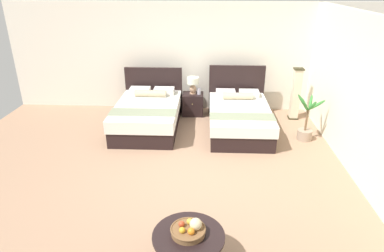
% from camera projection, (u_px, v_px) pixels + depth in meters
% --- Properties ---
extents(ground_plane, '(9.33, 10.24, 0.02)m').
position_uv_depth(ground_plane, '(188.00, 173.00, 5.94)').
color(ground_plane, '#9F7A5F').
extents(wall_back, '(9.33, 0.12, 2.64)m').
position_uv_depth(wall_back, '(196.00, 57.00, 8.44)').
color(wall_back, white).
rests_on(wall_back, ground).
extents(wall_side_right, '(0.12, 5.84, 2.64)m').
position_uv_depth(wall_side_right, '(361.00, 97.00, 5.63)').
color(wall_side_right, white).
rests_on(wall_side_right, ground).
extents(bed_near_window, '(1.40, 2.13, 1.15)m').
position_uv_depth(bed_near_window, '(148.00, 114.00, 7.60)').
color(bed_near_window, black).
rests_on(bed_near_window, ground).
extents(bed_near_corner, '(1.35, 2.21, 1.21)m').
position_uv_depth(bed_near_corner, '(239.00, 116.00, 7.52)').
color(bed_near_corner, black).
rests_on(bed_near_corner, ground).
extents(nightstand, '(0.50, 0.46, 0.54)m').
position_uv_depth(nightstand, '(193.00, 104.00, 8.37)').
color(nightstand, black).
rests_on(nightstand, ground).
extents(table_lamp, '(0.29, 0.29, 0.41)m').
position_uv_depth(table_lamp, '(193.00, 83.00, 8.18)').
color(table_lamp, tan).
rests_on(table_lamp, nightstand).
extents(vase, '(0.09, 0.09, 0.16)m').
position_uv_depth(vase, '(199.00, 91.00, 8.19)').
color(vase, '#BAB5C4').
rests_on(vase, nightstand).
extents(coffee_table, '(0.83, 0.83, 0.46)m').
position_uv_depth(coffee_table, '(189.00, 244.00, 3.89)').
color(coffee_table, black).
rests_on(coffee_table, ground).
extents(fruit_bowl, '(0.41, 0.41, 0.20)m').
position_uv_depth(fruit_bowl, '(189.00, 229.00, 3.83)').
color(fruit_bowl, brown).
rests_on(fruit_bowl, coffee_table).
extents(floor_lamp_corner, '(0.23, 0.23, 1.23)m').
position_uv_depth(floor_lamp_corner, '(296.00, 94.00, 8.00)').
color(floor_lamp_corner, '#2C2815').
rests_on(floor_lamp_corner, ground).
extents(potted_palm, '(0.59, 0.57, 1.01)m').
position_uv_depth(potted_palm, '(306.00, 126.00, 7.04)').
color(potted_palm, gray).
rests_on(potted_palm, ground).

